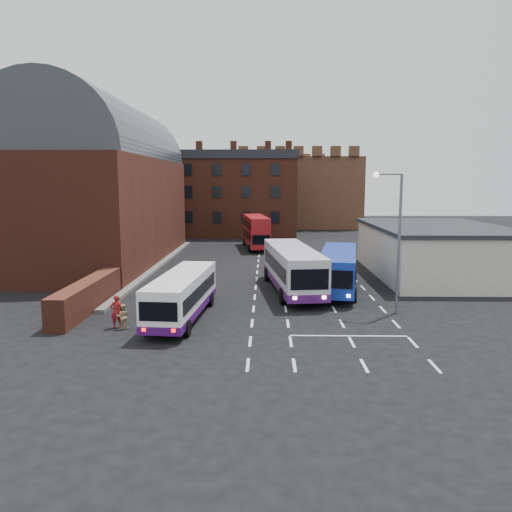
{
  "coord_description": "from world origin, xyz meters",
  "views": [
    {
      "loc": [
        0.77,
        -27.73,
        7.79
      ],
      "look_at": [
        0.0,
        10.0,
        2.2
      ],
      "focal_mm": 35.0,
      "sensor_mm": 36.0,
      "label": 1
    }
  ],
  "objects_px": {
    "bus_white_outbound": "(182,292)",
    "street_lamp": "(394,229)",
    "bus_white_inbound": "(292,266)",
    "bus_red_double": "(256,231)",
    "pedestrian_red": "(116,311)",
    "bus_blue": "(338,267)",
    "pedestrian_beige": "(123,316)"
  },
  "relations": [
    {
      "from": "street_lamp",
      "to": "pedestrian_red",
      "type": "distance_m",
      "value": 16.51
    },
    {
      "from": "bus_white_inbound",
      "to": "bus_blue",
      "type": "distance_m",
      "value": 3.37
    },
    {
      "from": "pedestrian_beige",
      "to": "bus_white_outbound",
      "type": "bearing_deg",
      "value": -154.71
    },
    {
      "from": "pedestrian_red",
      "to": "bus_blue",
      "type": "bearing_deg",
      "value": -169.58
    },
    {
      "from": "bus_white_outbound",
      "to": "bus_blue",
      "type": "xyz_separation_m",
      "value": [
        10.04,
        7.74,
        0.18
      ]
    },
    {
      "from": "bus_blue",
      "to": "pedestrian_red",
      "type": "distance_m",
      "value": 16.46
    },
    {
      "from": "bus_white_outbound",
      "to": "street_lamp",
      "type": "relative_size",
      "value": 1.15
    },
    {
      "from": "bus_red_double",
      "to": "street_lamp",
      "type": "height_order",
      "value": "street_lamp"
    },
    {
      "from": "bus_blue",
      "to": "pedestrian_red",
      "type": "relative_size",
      "value": 6.0
    },
    {
      "from": "bus_white_outbound",
      "to": "bus_blue",
      "type": "relative_size",
      "value": 0.89
    },
    {
      "from": "bus_white_inbound",
      "to": "pedestrian_red",
      "type": "relative_size",
      "value": 6.57
    },
    {
      "from": "bus_white_inbound",
      "to": "bus_red_double",
      "type": "distance_m",
      "value": 23.74
    },
    {
      "from": "bus_white_outbound",
      "to": "street_lamp",
      "type": "height_order",
      "value": "street_lamp"
    },
    {
      "from": "pedestrian_beige",
      "to": "bus_red_double",
      "type": "bearing_deg",
      "value": -112.66
    },
    {
      "from": "bus_blue",
      "to": "pedestrian_beige",
      "type": "bearing_deg",
      "value": 47.47
    },
    {
      "from": "bus_blue",
      "to": "pedestrian_red",
      "type": "height_order",
      "value": "bus_blue"
    },
    {
      "from": "street_lamp",
      "to": "bus_white_inbound",
      "type": "bearing_deg",
      "value": 134.07
    },
    {
      "from": "pedestrian_red",
      "to": "bus_white_inbound",
      "type": "bearing_deg",
      "value": -162.76
    },
    {
      "from": "street_lamp",
      "to": "pedestrian_red",
      "type": "relative_size",
      "value": 4.65
    },
    {
      "from": "bus_blue",
      "to": "pedestrian_red",
      "type": "bearing_deg",
      "value": 46.04
    },
    {
      "from": "bus_white_outbound",
      "to": "pedestrian_beige",
      "type": "relative_size",
      "value": 7.07
    },
    {
      "from": "bus_blue",
      "to": "pedestrian_beige",
      "type": "height_order",
      "value": "bus_blue"
    },
    {
      "from": "bus_white_inbound",
      "to": "pedestrian_beige",
      "type": "bearing_deg",
      "value": 37.43
    },
    {
      "from": "bus_blue",
      "to": "street_lamp",
      "type": "relative_size",
      "value": 1.29
    },
    {
      "from": "bus_white_outbound",
      "to": "street_lamp",
      "type": "bearing_deg",
      "value": 11.18
    },
    {
      "from": "bus_blue",
      "to": "bus_red_double",
      "type": "xyz_separation_m",
      "value": [
        -6.44,
        23.1,
        0.34
      ]
    },
    {
      "from": "bus_white_outbound",
      "to": "bus_red_double",
      "type": "height_order",
      "value": "bus_red_double"
    },
    {
      "from": "bus_white_outbound",
      "to": "bus_red_double",
      "type": "relative_size",
      "value": 0.98
    },
    {
      "from": "bus_white_inbound",
      "to": "bus_red_double",
      "type": "xyz_separation_m",
      "value": [
        -3.1,
        23.54,
        0.17
      ]
    },
    {
      "from": "street_lamp",
      "to": "pedestrian_red",
      "type": "xyz_separation_m",
      "value": [
        -15.61,
        -3.4,
        -4.17
      ]
    },
    {
      "from": "bus_white_inbound",
      "to": "bus_blue",
      "type": "relative_size",
      "value": 1.09
    },
    {
      "from": "bus_white_outbound",
      "to": "pedestrian_red",
      "type": "height_order",
      "value": "bus_white_outbound"
    }
  ]
}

